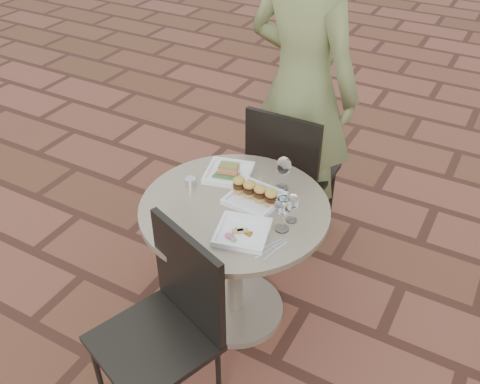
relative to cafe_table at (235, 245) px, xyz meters
The scene contains 13 objects.
ground 0.53m from the cafe_table, 112.72° to the right, with size 60.00×60.00×0.00m, color brown.
cafe_table is the anchor object (origin of this frame).
chair_far 0.67m from the cafe_table, 92.01° to the left, with size 0.44×0.44×0.93m.
chair_near 0.58m from the cafe_table, 88.16° to the right, with size 0.56×0.56×0.93m.
diner 0.98m from the cafe_table, 93.52° to the left, with size 0.70×0.46×1.93m, color olive.
plate_salmon 0.37m from the cafe_table, 126.29° to the left, with size 0.28×0.28×0.06m.
plate_sliders 0.30m from the cafe_table, 51.86° to the left, with size 0.25×0.25×0.15m.
plate_tuna 0.33m from the cafe_table, 50.76° to the right, with size 0.27×0.27×0.03m.
wine_glass_right 0.46m from the cafe_table, ahead, with size 0.08×0.08×0.18m.
wine_glass_mid 0.46m from the cafe_table, 60.51° to the left, with size 0.08×0.08×0.18m.
wine_glass_far 0.45m from the cafe_table, ahead, with size 0.06×0.06×0.15m.
steel_ramekin 0.38m from the cafe_table, behind, with size 0.05×0.05×0.04m, color silver.
cutlery_set 0.42m from the cafe_table, 33.46° to the right, with size 0.08×0.18×0.00m, color silver, non-canonical shape.
Camera 1 is at (1.07, -1.52, 2.27)m, focal length 40.00 mm.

